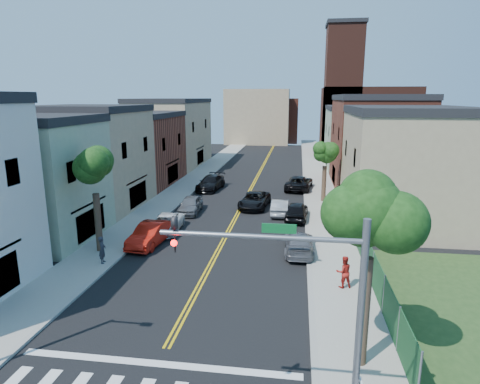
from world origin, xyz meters
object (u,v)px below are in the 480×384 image
at_px(grey_car_left, 190,205).
at_px(pedestrian_right, 344,272).
at_px(black_suv_lane, 255,200).
at_px(pedestrian_left, 102,250).
at_px(silver_car_right, 280,207).
at_px(red_sedan, 150,234).
at_px(white_pickup, 166,224).
at_px(black_car_right, 297,211).
at_px(dark_car_right_far, 299,183).
at_px(grey_car_right, 299,243).
at_px(black_car_left, 211,183).

distance_m(grey_car_left, pedestrian_right, 18.40).
distance_m(black_suv_lane, pedestrian_left, 17.00).
height_order(black_suv_lane, pedestrian_right, pedestrian_right).
distance_m(grey_car_left, pedestrian_left, 12.62).
relative_size(silver_car_right, black_suv_lane, 0.81).
distance_m(red_sedan, white_pickup, 3.00).
bearing_deg(grey_car_left, white_pickup, -97.98).
distance_m(black_car_right, dark_car_right_far, 11.77).
relative_size(dark_car_right_far, pedestrian_left, 3.35).
bearing_deg(black_suv_lane, grey_car_right, -63.80).
height_order(black_car_right, pedestrian_right, pedestrian_right).
bearing_deg(black_car_right, black_suv_lane, -36.18).
bearing_deg(red_sedan, black_car_right, 42.83).
bearing_deg(black_car_right, white_pickup, 28.98).
distance_m(grey_car_right, silver_car_right, 9.29).
distance_m(silver_car_right, pedestrian_left, 16.69).
distance_m(silver_car_right, dark_car_right_far, 10.58).
bearing_deg(silver_car_right, pedestrian_right, 106.00).
bearing_deg(grey_car_left, black_suv_lane, 22.46).
relative_size(grey_car_left, dark_car_right_far, 0.76).
bearing_deg(grey_car_right, black_car_left, -62.49).
bearing_deg(dark_car_right_far, pedestrian_left, 69.97).
height_order(white_pickup, pedestrian_left, pedestrian_left).
bearing_deg(white_pickup, black_suv_lane, 48.85).
relative_size(red_sedan, white_pickup, 1.01).
bearing_deg(grey_car_left, pedestrian_left, -103.50).
distance_m(dark_car_right_far, pedestrian_right, 24.91).
bearing_deg(grey_car_right, black_suv_lane, -70.54).
relative_size(grey_car_left, pedestrian_left, 2.56).
relative_size(grey_car_left, silver_car_right, 1.04).
distance_m(silver_car_right, black_suv_lane, 3.23).
distance_m(white_pickup, dark_car_right_far, 19.50).
xyz_separation_m(black_car_right, pedestrian_left, (-11.99, -11.65, 0.24)).
bearing_deg(grey_car_right, white_pickup, -17.60).
xyz_separation_m(grey_car_left, pedestrian_right, (12.22, -13.75, 0.30)).
relative_size(grey_car_left, black_suv_lane, 0.84).
height_order(dark_car_right_far, pedestrian_right, pedestrian_right).
height_order(black_car_right, pedestrian_left, pedestrian_left).
xyz_separation_m(silver_car_right, dark_car_right_far, (1.68, 10.45, 0.10)).
height_order(red_sedan, black_car_left, black_car_left).
height_order(black_car_left, grey_car_right, black_car_left).
xyz_separation_m(red_sedan, black_car_left, (0.52, 18.16, 0.01)).
distance_m(red_sedan, black_car_right, 12.90).
height_order(grey_car_right, dark_car_right_far, dark_car_right_far).
distance_m(grey_car_right, pedestrian_left, 12.80).
bearing_deg(black_suv_lane, pedestrian_right, -62.47).
height_order(red_sedan, silver_car_right, red_sedan).
bearing_deg(black_car_left, grey_car_left, -83.02).
bearing_deg(dark_car_right_far, grey_car_right, 97.50).
height_order(red_sedan, grey_car_right, red_sedan).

